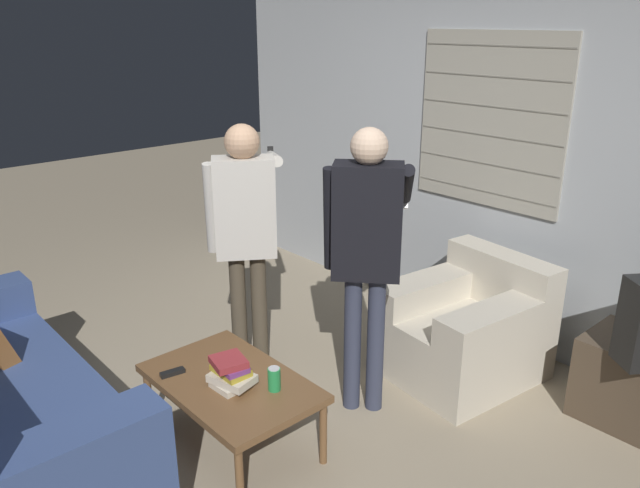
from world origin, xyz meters
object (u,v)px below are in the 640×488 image
person_right_standing (367,241)px  coffee_table (231,386)px  person_left_standing (245,222)px  armchair_beige (467,328)px  soda_can (274,379)px  spare_remote (172,373)px  book_stack (231,373)px

person_right_standing → coffee_table: bearing=-146.1°
coffee_table → person_left_standing: person_left_standing is taller
armchair_beige → person_left_standing: size_ratio=0.61×
person_right_standing → soda_can: person_right_standing is taller
coffee_table → person_right_standing: bearing=74.9°
spare_remote → soda_can: bearing=43.2°
person_right_standing → spare_remote: 1.26m
person_left_standing → soda_can: 1.07m
armchair_beige → book_stack: armchair_beige is taller
armchair_beige → spare_remote: bearing=77.4°
armchair_beige → person_left_standing: bearing=53.9°
armchair_beige → soda_can: 1.47m
person_right_standing → soda_can: size_ratio=13.27×
book_stack → spare_remote: bearing=-151.9°
book_stack → soda_can: bearing=41.6°
coffee_table → person_left_standing: bearing=136.9°
armchair_beige → person_right_standing: person_right_standing is taller
spare_remote → coffee_table: bearing=48.7°
soda_can → spare_remote: bearing=-146.6°
person_right_standing → spare_remote: size_ratio=12.40×
armchair_beige → spare_remote: 1.88m
book_stack → soda_can: (0.17, 0.15, -0.02)m
person_right_standing → armchair_beige: bearing=36.6°
spare_remote → armchair_beige: bearing=80.1°
person_right_standing → book_stack: bearing=-141.5°
person_left_standing → book_stack: size_ratio=6.40×
armchair_beige → soda_can: armchair_beige is taller
spare_remote → person_left_standing: bearing=123.8°
book_stack → spare_remote: (-0.31, -0.17, -0.07)m
person_left_standing → soda_can: (0.81, -0.43, -0.55)m
person_right_standing → spare_remote: bearing=-156.0°
coffee_table → book_stack: (0.06, -0.04, 0.12)m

